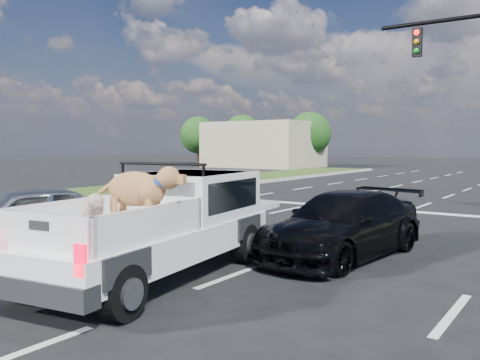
% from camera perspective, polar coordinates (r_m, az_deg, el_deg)
% --- Properties ---
extents(ground, '(160.00, 160.00, 0.00)m').
position_cam_1_polar(ground, '(9.84, -9.22, -9.07)').
color(ground, black).
rests_on(ground, ground).
extents(road_markings, '(17.75, 60.00, 0.01)m').
position_cam_1_polar(road_markings, '(15.18, 8.22, -4.41)').
color(road_markings, silver).
rests_on(road_markings, ground).
extents(grass_median_left, '(5.00, 60.00, 0.10)m').
position_cam_1_polar(grass_median_left, '(22.37, -19.94, -1.80)').
color(grass_median_left, '#284114').
rests_on(grass_median_left, ground).
extents(curb_left, '(0.15, 60.00, 0.14)m').
position_cam_1_polar(curb_left, '(20.43, -15.94, -2.18)').
color(curb_left, '#9F9892').
rests_on(curb_left, ground).
extents(building_left, '(10.00, 8.00, 4.40)m').
position_cam_1_polar(building_left, '(50.51, 2.71, 3.98)').
color(building_left, '#B5A88A').
rests_on(building_left, ground).
extents(tree_far_a, '(4.20, 4.20, 5.40)m').
position_cam_1_polar(tree_far_a, '(57.97, -4.69, 5.05)').
color(tree_far_a, '#332114').
rests_on(tree_far_a, ground).
extents(tree_far_b, '(4.20, 4.20, 5.40)m').
position_cam_1_polar(tree_far_b, '(54.38, 0.24, 5.13)').
color(tree_far_b, '#332114').
rests_on(tree_far_b, ground).
extents(tree_far_c, '(4.20, 4.20, 5.40)m').
position_cam_1_polar(tree_far_c, '(50.30, 7.82, 5.18)').
color(tree_far_c, '#332114').
rests_on(tree_far_c, ground).
extents(pickup_truck, '(2.55, 5.33, 1.92)m').
position_cam_1_polar(pickup_truck, '(8.63, -8.78, -4.80)').
color(pickup_truck, black).
rests_on(pickup_truck, ground).
extents(silver_sedan, '(2.57, 4.31, 1.37)m').
position_cam_1_polar(silver_sedan, '(11.41, -23.32, -4.03)').
color(silver_sedan, '#A8ABAF').
rests_on(silver_sedan, ground).
extents(black_coupe, '(2.29, 4.58, 1.28)m').
position_cam_1_polar(black_coupe, '(10.26, 11.48, -4.93)').
color(black_coupe, black).
rests_on(black_coupe, ground).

